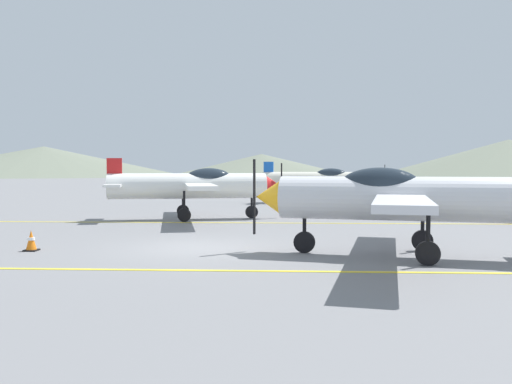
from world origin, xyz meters
The scene contains 10 objects.
ground_plane centered at (0.00, 0.00, 0.00)m, with size 400.00×400.00×0.00m, color slate.
apron_line_near centered at (0.00, -3.43, 0.01)m, with size 80.00×0.16×0.01m, color yellow.
apron_line_far centered at (0.00, 7.16, 0.01)m, with size 80.00×0.16×0.01m, color yellow.
airplane_near centered at (5.62, -1.30, 1.57)m, with size 8.16×9.31×2.79m.
airplane_mid centered at (-1.57, 8.78, 1.57)m, with size 8.16×9.31×2.79m.
airplane_far centered at (5.03, 19.77, 1.57)m, with size 8.16×9.32×2.79m.
traffic_cone_front centered at (-4.63, -0.78, 0.29)m, with size 0.36×0.36×0.59m.
hill_left centered at (-73.36, 149.38, 4.73)m, with size 89.57×89.57×9.46m, color slate.
hill_centerleft centered at (-3.43, 134.74, 3.27)m, with size 55.21×55.21×6.53m, color slate.
hill_centerright centered at (65.68, 135.74, 5.25)m, with size 75.51×75.51×10.50m, color slate.
Camera 1 is at (2.42, -15.22, 2.31)m, focal length 37.04 mm.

